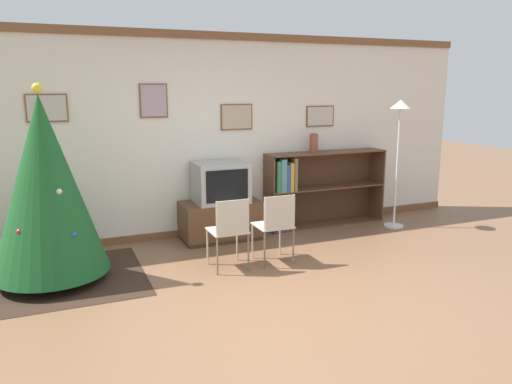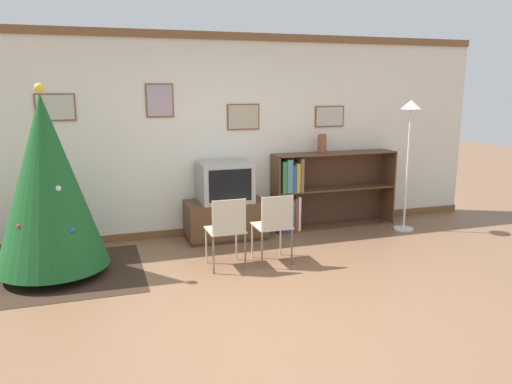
# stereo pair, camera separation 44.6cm
# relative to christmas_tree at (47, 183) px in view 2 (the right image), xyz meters

# --- Properties ---
(ground_plane) EXTENTS (24.00, 24.00, 0.00)m
(ground_plane) POSITION_rel_christmas_tree_xyz_m (1.92, -1.55, -1.02)
(ground_plane) COLOR brown
(wall_back) EXTENTS (8.29, 0.11, 2.70)m
(wall_back) POSITION_rel_christmas_tree_xyz_m (1.92, 1.06, 0.33)
(wall_back) COLOR silver
(wall_back) RESTS_ON ground_plane
(area_rug) EXTENTS (1.85, 1.59, 0.01)m
(area_rug) POSITION_rel_christmas_tree_xyz_m (-0.00, 0.00, -1.02)
(area_rug) COLOR #332319
(area_rug) RESTS_ON ground_plane
(christmas_tree) EXTENTS (1.16, 1.16, 2.03)m
(christmas_tree) POSITION_rel_christmas_tree_xyz_m (0.00, 0.00, 0.00)
(christmas_tree) COLOR maroon
(christmas_tree) RESTS_ON area_rug
(tv_console) EXTENTS (1.05, 0.56, 0.51)m
(tv_console) POSITION_rel_christmas_tree_xyz_m (2.10, 0.71, -0.76)
(tv_console) COLOR #412A1A
(tv_console) RESTS_ON ground_plane
(television) EXTENTS (0.68, 0.54, 0.53)m
(television) POSITION_rel_christmas_tree_xyz_m (2.10, 0.71, -0.24)
(television) COLOR #9E9E99
(television) RESTS_ON tv_console
(folding_chair_left) EXTENTS (0.40, 0.40, 0.82)m
(folding_chair_left) POSITION_rel_christmas_tree_xyz_m (1.82, -0.42, -0.55)
(folding_chair_left) COLOR #BCB29E
(folding_chair_left) RESTS_ON ground_plane
(folding_chair_right) EXTENTS (0.40, 0.40, 0.82)m
(folding_chair_right) POSITION_rel_christmas_tree_xyz_m (2.38, -0.42, -0.55)
(folding_chair_right) COLOR #BCB29E
(folding_chair_right) RESTS_ON ground_plane
(bookshelf) EXTENTS (1.83, 0.36, 1.08)m
(bookshelf) POSITION_rel_christmas_tree_xyz_m (3.45, 0.83, -0.47)
(bookshelf) COLOR brown
(bookshelf) RESTS_ON ground_plane
(vase) EXTENTS (0.12, 0.12, 0.27)m
(vase) POSITION_rel_christmas_tree_xyz_m (3.56, 0.85, 0.20)
(vase) COLOR brown
(vase) RESTS_ON bookshelf
(standing_lamp) EXTENTS (0.28, 0.28, 1.82)m
(standing_lamp) POSITION_rel_christmas_tree_xyz_m (4.62, 0.32, 0.38)
(standing_lamp) COLOR silver
(standing_lamp) RESTS_ON ground_plane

